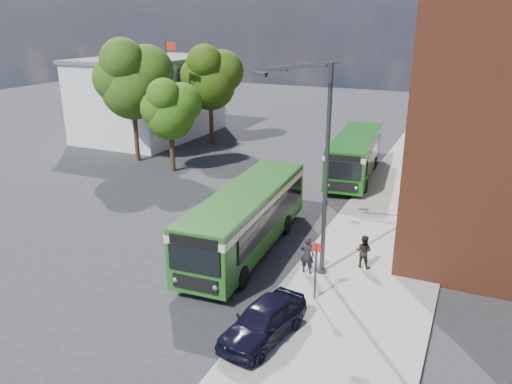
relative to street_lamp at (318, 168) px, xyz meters
The scene contains 15 objects.
ground 7.10m from the street_lamp, 157.54° to the left, with size 120.00×120.00×0.00m, color #29292B.
pavement 11.27m from the street_lamp, 77.80° to the left, with size 6.00×48.00×0.15m, color #99968B.
kerb_line 11.12m from the street_lamp, 95.07° to the left, with size 0.12×48.00×0.01m, color beige.
white_building 30.38m from the street_lamp, 138.79° to the left, with size 9.40×13.40×7.30m.
flagpole 22.89m from the street_lamp, 139.05° to the left, with size 0.95×0.10×9.00m.
street_lamp is the anchor object (origin of this frame).
bus_stop_sign 4.02m from the street_lamp, 70.87° to the right, with size 0.35×0.08×2.52m.
bus_front 4.81m from the street_lamp, 165.92° to the left, with size 3.24×10.91×3.02m.
bus_rear 15.01m from the street_lamp, 97.38° to the left, with size 3.61×10.58×3.02m.
parked_car 6.69m from the street_lamp, 90.39° to the right, with size 1.57×3.90×1.33m, color black.
pedestrian_a 3.82m from the street_lamp, 122.62° to the right, with size 0.61×0.40×1.68m, color black.
pedestrian_b 4.48m from the street_lamp, 33.02° to the left, with size 0.73×0.57×1.50m, color black.
tree_left 17.82m from the street_lamp, 143.30° to the left, with size 4.03×3.83×6.80m.
tree_mid 22.04m from the street_lamp, 147.04° to the left, with size 5.56×5.28×9.38m.
tree_right 25.06m from the street_lamp, 129.45° to the left, with size 5.14×4.89×8.68m.
Camera 1 is at (10.64, -20.77, 10.49)m, focal length 35.00 mm.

